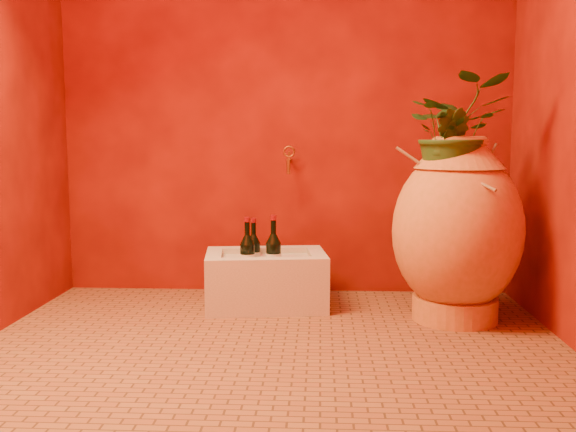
# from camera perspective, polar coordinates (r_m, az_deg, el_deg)

# --- Properties ---
(floor) EXTENTS (2.50, 2.50, 0.00)m
(floor) POSITION_cam_1_polar(r_m,az_deg,el_deg) (2.76, -1.43, -11.43)
(floor) COLOR brown
(floor) RESTS_ON ground
(wall_back) EXTENTS (2.50, 0.02, 2.50)m
(wall_back) POSITION_cam_1_polar(r_m,az_deg,el_deg) (3.64, -0.27, 12.90)
(wall_back) COLOR #580B05
(wall_back) RESTS_ON ground
(amphora) EXTENTS (0.67, 0.67, 0.88)m
(amphora) POSITION_cam_1_polar(r_m,az_deg,el_deg) (3.15, 14.79, -1.21)
(amphora) COLOR orange
(amphora) RESTS_ON floor
(stone_basin) EXTENTS (0.66, 0.49, 0.29)m
(stone_basin) POSITION_cam_1_polar(r_m,az_deg,el_deg) (3.34, -1.98, -5.78)
(stone_basin) COLOR beige
(stone_basin) RESTS_ON floor
(wine_bottle_a) EXTENTS (0.08, 0.08, 0.33)m
(wine_bottle_a) POSITION_cam_1_polar(r_m,az_deg,el_deg) (3.27, -1.30, -3.60)
(wine_bottle_a) COLOR black
(wine_bottle_a) RESTS_ON stone_basin
(wine_bottle_b) EXTENTS (0.07, 0.07, 0.30)m
(wine_bottle_b) POSITION_cam_1_polar(r_m,az_deg,el_deg) (3.38, -3.07, -3.43)
(wine_bottle_b) COLOR black
(wine_bottle_b) RESTS_ON stone_basin
(wine_bottle_c) EXTENTS (0.08, 0.08, 0.32)m
(wine_bottle_c) POSITION_cam_1_polar(r_m,az_deg,el_deg) (3.28, -3.63, -3.64)
(wine_bottle_c) COLOR black
(wine_bottle_c) RESTS_ON stone_basin
(wall_tap) EXTENTS (0.07, 0.14, 0.15)m
(wall_tap) POSITION_cam_1_polar(r_m,az_deg,el_deg) (3.54, 0.09, 5.14)
(wall_tap) COLOR olive
(wall_tap) RESTS_ON wall_back
(plant_main) EXTENTS (0.50, 0.44, 0.51)m
(plant_main) POSITION_cam_1_polar(r_m,az_deg,el_deg) (3.10, 14.65, 7.33)
(plant_main) COLOR #23491A
(plant_main) RESTS_ON amphora
(plant_side) EXTENTS (0.23, 0.21, 0.33)m
(plant_side) POSITION_cam_1_polar(r_m,az_deg,el_deg) (3.03, 14.05, 6.15)
(plant_side) COLOR #23491A
(plant_side) RESTS_ON amphora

